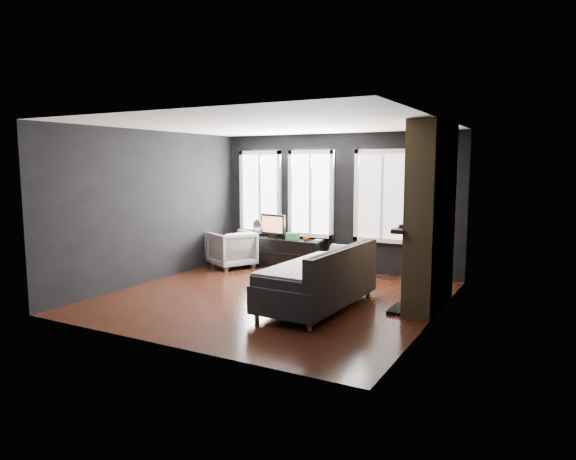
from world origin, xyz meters
The scene contains 18 objects.
floor centered at (0.00, 0.00, 0.00)m, with size 5.00×5.00×0.00m, color black.
ceiling centered at (0.00, 0.00, 2.70)m, with size 5.00×5.00×0.00m, color white.
wall_back centered at (0.00, 2.50, 1.35)m, with size 5.00×0.02×2.70m, color black.
wall_left centered at (-2.50, 0.00, 1.35)m, with size 0.02×5.00×2.70m, color black.
wall_right centered at (2.50, 0.00, 1.35)m, with size 0.02×5.00×2.70m, color black.
windows centered at (-0.45, 2.46, 2.38)m, with size 4.00×0.16×1.76m, color white, non-canonical shape.
fireplace centered at (2.30, 0.60, 1.35)m, with size 0.70×1.62×2.70m, color #93724C, non-canonical shape.
sofa centered at (0.87, -0.22, 0.47)m, with size 1.09×2.19×0.94m, color black, non-canonical shape.
stripe_pillow centered at (1.13, 0.16, 0.68)m, with size 0.08×0.35×0.35m, color gray.
armchair centered at (-1.95, 1.65, 0.41)m, with size 0.80×0.75×0.82m, color silver.
media_console centered at (-1.03, 2.24, 0.29)m, with size 1.70×0.53×0.59m, color black, non-canonical shape.
monitor centered at (-1.30, 2.23, 0.86)m, with size 0.62×0.13×0.55m, color black, non-canonical shape.
desk_fan centered at (-1.69, 2.26, 0.77)m, with size 0.26×0.26×0.36m, color #A2A2A2, non-canonical shape.
mug centered at (-0.52, 2.20, 0.64)m, with size 0.12×0.09×0.12m, color #DA550E.
book centered at (-0.38, 2.29, 0.69)m, with size 0.15×0.02×0.20m, color gray.
storage_box centered at (-0.83, 2.20, 0.65)m, with size 0.25×0.16×0.13m, color #397E49.
mantel_vase centered at (2.05, 1.05, 1.32)m, with size 0.17×0.18×0.17m, color gold.
mantel_clock centered at (2.05, 0.05, 1.25)m, with size 0.13×0.13×0.04m, color black.
Camera 1 is at (4.01, -6.88, 2.11)m, focal length 32.00 mm.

